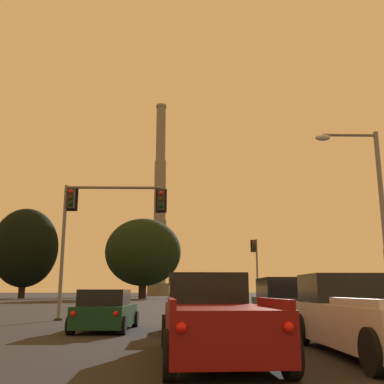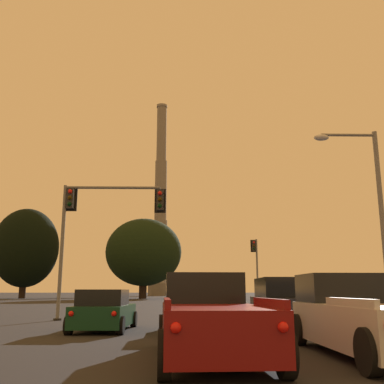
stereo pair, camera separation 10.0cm
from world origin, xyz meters
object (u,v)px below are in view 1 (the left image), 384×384
Objects in this scene: hatchback_center_lane_front at (197,313)px; pickup_truck_center_lane_second at (213,319)px; suv_right_lane_front at (286,305)px; street_lamp at (372,203)px; hatchback_left_lane_front at (106,312)px; smokestack at (160,217)px; pickup_truck_right_lane_second at (367,318)px; traffic_light_far_right at (256,262)px; traffic_light_overhead_left at (98,216)px.

pickup_truck_center_lane_second is at bearing -90.44° from hatchback_center_lane_front.
hatchback_center_lane_front is at bearing 88.90° from pickup_truck_center_lane_second.
hatchback_center_lane_front is at bearing -158.09° from suv_right_lane_front.
street_lamp is (7.18, 7.91, 4.12)m from pickup_truck_center_lane_second.
pickup_truck_center_lane_second is 7.46m from suv_right_lane_front.
hatchback_left_lane_front is 107.26m from smokestack.
pickup_truck_center_lane_second is 3.50m from pickup_truck_right_lane_second.
pickup_truck_center_lane_second is 1.34× the size of hatchback_center_lane_front.
street_lamp reaches higher than hatchback_center_lane_front.
hatchback_left_lane_front is at bearing -88.16° from smokestack.
suv_right_lane_front is (-0.32, 6.50, 0.09)m from pickup_truck_right_lane_second.
street_lamp is (7.33, 2.43, 4.26)m from hatchback_center_lane_front.
hatchback_center_lane_front is 1.00× the size of hatchback_left_lane_front.
suv_right_lane_front is at bearing -97.21° from traffic_light_far_right.
suv_right_lane_front reaches higher than hatchback_center_lane_front.
suv_right_lane_front is 0.09× the size of smokestack.
pickup_truck_center_lane_second is at bearing -114.11° from suv_right_lane_front.
hatchback_center_lane_front is 31.01m from traffic_light_far_right.
traffic_light_far_right is (3.32, 35.24, 3.45)m from pickup_truck_right_lane_second.
suv_right_lane_front is 6.56m from hatchback_left_lane_front.
smokestack reaches higher than traffic_light_overhead_left.
hatchback_center_lane_front is 3.56m from suv_right_lane_front.
smokestack is (-6.76, 111.80, 20.33)m from pickup_truck_center_lane_second.
street_lamp is at bearing 63.76° from pickup_truck_right_lane_second.
suv_right_lane_front is at bearing 62.17° from pickup_truck_center_lane_second.
pickup_truck_center_lane_second is at bearing -68.17° from traffic_light_overhead_left.
hatchback_center_lane_front is 0.52× the size of street_lamp.
hatchback_center_lane_front is 0.08× the size of smokestack.
suv_right_lane_front reaches higher than pickup_truck_right_lane_second.
smokestack is at bearing 97.64° from street_lamp.
street_lamp reaches higher than traffic_light_far_right.
pickup_truck_center_lane_second is 36.30m from traffic_light_far_right.
pickup_truck_right_lane_second is 6.51m from suv_right_lane_front.
suv_right_lane_front is 10.64m from traffic_light_overhead_left.
traffic_light_overhead_left is at bearing 106.48° from hatchback_left_lane_front.
pickup_truck_center_lane_second is 13.88m from traffic_light_overhead_left.
pickup_truck_right_lane_second is at bearing -95.38° from traffic_light_far_right.
hatchback_center_lane_front and hatchback_left_lane_front have the same top height.
hatchback_center_lane_front is at bearing 124.33° from pickup_truck_right_lane_second.
pickup_truck_right_lane_second is 0.69× the size of street_lamp.
suv_right_lane_front is at bearing -84.60° from smokestack.
hatchback_left_lane_front is at bearing 136.90° from pickup_truck_right_lane_second.
traffic_light_overhead_left is (-4.76, 6.79, 4.39)m from hatchback_center_lane_front.
suv_right_lane_front is 5.80m from street_lamp.
hatchback_center_lane_front is 108.47m from smokestack.
hatchback_left_lane_front is at bearing -74.92° from traffic_light_overhead_left.
traffic_light_overhead_left reaches higher than suv_right_lane_front.
hatchback_left_lane_front is at bearing -109.40° from traffic_light_far_right.
traffic_light_far_right is at bearing 76.47° from pickup_truck_center_lane_second.
pickup_truck_center_lane_second is at bearing -61.38° from hatchback_left_lane_front.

